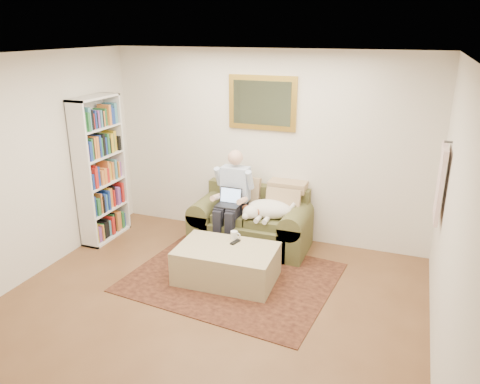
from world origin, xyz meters
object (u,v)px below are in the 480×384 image
Objects in this scene: coffee_mug at (234,235)px; seated_man at (231,201)px; sofa at (251,227)px; sleeping_dog at (270,209)px; ottoman at (227,264)px; bookshelf at (100,170)px; laptop at (229,201)px.

seated_man is at bearing 114.92° from coffee_mug.
sofa is 0.44m from sleeping_dog.
seated_man is 1.15× the size of ottoman.
bookshelf is at bearing -167.11° from sofa.
sleeping_dog is (0.52, 0.13, -0.09)m from laptop.
seated_man is 0.66× the size of bookshelf.
sleeping_dog is at bearing 7.13° from seated_man.
laptop is at bearing 109.49° from ottoman.
ottoman is (0.28, -0.85, -0.45)m from seated_man.
seated_man is (-0.24, -0.14, 0.39)m from sofa.
ottoman is (0.28, -0.79, -0.49)m from laptop.
bookshelf is (-1.80, -0.26, 0.31)m from laptop.
coffee_mug is at bearing -62.60° from laptop.
sofa reaches higher than sleeping_dog.
seated_man reaches higher than coffee_mug.
laptop is (-0.24, -0.21, 0.42)m from sofa.
laptop is 0.54m from sleeping_dog.
laptop reaches higher than sleeping_dog.
seated_man is 0.68m from coffee_mug.
ottoman is at bearing -71.82° from seated_man.
seated_man is 4.33× the size of laptop.
bookshelf reaches higher than seated_man.
bookshelf is at bearing -169.87° from seated_man.
seated_man is at bearing -148.55° from sofa.
coffee_mug is (-0.25, -0.65, -0.13)m from sleeping_dog.
coffee_mug is (0.27, -0.59, -0.19)m from seated_man.
seated_man is 2.04× the size of sleeping_dog.
bookshelf reaches higher than ottoman.
seated_man is at bearing 10.13° from bookshelf.
laptop is 0.15× the size of bookshelf.
seated_man is 1.00m from ottoman.
coffee_mug is 2.16m from bookshelf.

